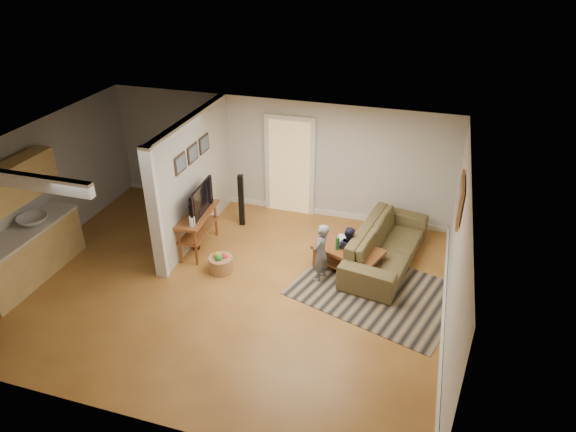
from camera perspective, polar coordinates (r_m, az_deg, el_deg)
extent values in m
plane|color=brown|center=(9.26, -6.86, -7.49)|extent=(7.50, 7.50, 0.00)
cube|color=beige|center=(11.09, -1.19, 6.68)|extent=(7.50, 0.04, 2.50)
cube|color=beige|center=(10.56, -26.37, 2.25)|extent=(0.04, 6.00, 2.50)
cube|color=beige|center=(7.99, 18.25, -4.65)|extent=(0.04, 6.00, 2.50)
cube|color=white|center=(8.03, -7.91, 6.96)|extent=(7.50, 6.00, 0.04)
cube|color=beige|center=(10.21, -10.33, 4.12)|extent=(0.15, 3.10, 2.50)
cube|color=white|center=(9.02, -14.61, 0.04)|extent=(0.22, 0.10, 2.50)
cube|color=white|center=(11.57, -1.18, 1.18)|extent=(7.50, 0.04, 0.12)
cube|color=white|center=(8.68, 16.82, -11.16)|extent=(0.04, 6.00, 0.12)
cube|color=#D8B272|center=(11.03, 0.21, 5.43)|extent=(0.90, 0.06, 2.10)
cube|color=tan|center=(10.22, -26.89, -3.95)|extent=(0.60, 2.20, 0.90)
cube|color=beige|center=(10.00, -27.48, -1.69)|extent=(0.64, 2.24, 0.05)
cube|color=tan|center=(9.64, -28.75, 2.83)|extent=(0.35, 2.00, 0.70)
imported|color=silver|center=(10.17, -26.43, -0.74)|extent=(0.54, 0.54, 0.19)
cube|color=#322216|center=(9.41, -11.91, 5.73)|extent=(0.03, 0.40, 0.34)
cube|color=#322216|center=(9.81, -10.57, 6.87)|extent=(0.03, 0.40, 0.34)
cube|color=#322216|center=(10.23, -9.34, 7.91)|extent=(0.03, 0.40, 0.34)
cube|color=#936130|center=(8.61, 18.59, 1.75)|extent=(0.04, 0.90, 0.68)
cube|color=black|center=(9.15, 9.74, -8.20)|extent=(3.19, 2.71, 0.01)
imported|color=#443A22|center=(9.93, 10.65, -5.02)|extent=(1.40, 2.66, 0.74)
cube|color=#5E2516|center=(9.37, 6.73, -3.72)|extent=(1.36, 1.06, 0.06)
cube|color=silver|center=(9.37, 6.74, -3.70)|extent=(0.85, 0.65, 0.02)
cube|color=#5E2516|center=(9.53, 6.63, -5.18)|extent=(1.24, 0.94, 0.03)
cube|color=#5E2516|center=(9.52, 3.05, -4.55)|extent=(0.09, 0.09, 0.44)
cube|color=#5E2516|center=(9.09, 8.63, -6.73)|extent=(0.09, 0.09, 0.44)
cube|color=#5E2516|center=(9.92, 4.86, -3.10)|extent=(0.09, 0.09, 0.44)
cube|color=#5E2516|center=(9.50, 10.27, -5.10)|extent=(0.09, 0.09, 0.44)
imported|color=#2A3C9C|center=(9.35, 8.44, -3.73)|extent=(0.26, 0.26, 0.21)
cylinder|color=#145927|center=(9.24, 5.51, -3.06)|extent=(0.07, 0.07, 0.24)
imported|color=#998C4C|center=(9.63, 5.51, -2.44)|extent=(0.22, 0.28, 0.03)
imported|color=#66594C|center=(9.17, 6.64, -4.32)|extent=(0.33, 0.36, 0.02)
cube|color=#5E2516|center=(9.91, -10.09, 0.19)|extent=(0.56, 1.29, 0.05)
cube|color=#5E2516|center=(10.08, -9.92, -1.53)|extent=(0.50, 1.18, 0.03)
cylinder|color=#5E2516|center=(9.73, -11.94, -3.19)|extent=(0.05, 0.05, 0.78)
cylinder|color=#5E2516|center=(10.59, -9.63, -0.10)|extent=(0.05, 0.05, 0.78)
cylinder|color=#5E2516|center=(9.62, -10.22, -3.43)|extent=(0.05, 0.05, 0.78)
cylinder|color=#5E2516|center=(10.48, -8.02, -0.29)|extent=(0.05, 0.05, 0.78)
imported|color=black|center=(9.89, -9.99, 0.31)|extent=(0.21, 1.02, 0.59)
cylinder|color=white|center=(9.44, -10.61, -0.60)|extent=(0.11, 0.11, 0.19)
cube|color=black|center=(10.02, -10.36, -1.30)|extent=(0.11, 0.11, 0.99)
cube|color=black|center=(10.74, -5.20, 1.75)|extent=(0.14, 0.14, 1.14)
cylinder|color=#9B6943|center=(9.52, -7.48, -5.34)|extent=(0.44, 0.44, 0.29)
sphere|color=red|center=(9.44, -7.12, -4.55)|extent=(0.14, 0.14, 0.14)
sphere|color=gold|center=(9.46, -7.87, -4.39)|extent=(0.14, 0.14, 0.14)
sphere|color=green|center=(9.37, -7.69, -4.61)|extent=(0.14, 0.14, 0.14)
imported|color=slate|center=(9.35, 3.55, -6.92)|extent=(0.35, 0.46, 1.11)
imported|color=#1D1D3C|center=(9.63, 6.51, -5.86)|extent=(0.52, 0.47, 0.89)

